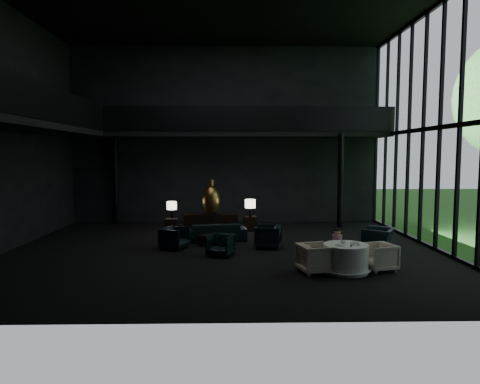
{
  "coord_description": "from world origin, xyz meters",
  "views": [
    {
      "loc": [
        0.23,
        -13.7,
        3.13
      ],
      "look_at": [
        0.53,
        0.5,
        1.88
      ],
      "focal_mm": 32.0,
      "sensor_mm": 36.0,
      "label": 1
    }
  ],
  "objects_px": {
    "console": "(211,223)",
    "dining_chair_west": "(316,255)",
    "table_lamp_left": "(172,206)",
    "child": "(337,238)",
    "lounge_armchair_east": "(268,234)",
    "side_table_left": "(172,225)",
    "sofa": "(215,228)",
    "dining_table": "(346,260)",
    "dining_chair_north": "(340,254)",
    "lounge_armchair_west": "(175,237)",
    "window_armchair": "(378,235)",
    "coffee_table": "(213,240)",
    "dining_chair_east": "(379,255)",
    "lounge_armchair_south": "(221,245)",
    "bronze_urn": "(211,199)",
    "side_table_right": "(250,223)",
    "table_lamp_right": "(250,204)"
  },
  "relations": [
    {
      "from": "lounge_armchair_west",
      "to": "coffee_table",
      "type": "height_order",
      "value": "lounge_armchair_west"
    },
    {
      "from": "side_table_right",
      "to": "coffee_table",
      "type": "bearing_deg",
      "value": -116.79
    },
    {
      "from": "dining_chair_west",
      "to": "child",
      "type": "height_order",
      "value": "child"
    },
    {
      "from": "console",
      "to": "dining_chair_east",
      "type": "xyz_separation_m",
      "value": [
        4.81,
        -6.09,
        0.07
      ]
    },
    {
      "from": "console",
      "to": "dining_table",
      "type": "distance_m",
      "value": 7.34
    },
    {
      "from": "lounge_armchair_west",
      "to": "lounge_armchair_east",
      "type": "xyz_separation_m",
      "value": [
        3.12,
        0.09,
        0.05
      ]
    },
    {
      "from": "lounge_armchair_west",
      "to": "dining_chair_west",
      "type": "height_order",
      "value": "dining_chair_west"
    },
    {
      "from": "side_table_left",
      "to": "dining_chair_west",
      "type": "height_order",
      "value": "dining_chair_west"
    },
    {
      "from": "lounge_armchair_south",
      "to": "table_lamp_right",
      "type": "bearing_deg",
      "value": 97.53
    },
    {
      "from": "console",
      "to": "coffee_table",
      "type": "height_order",
      "value": "console"
    },
    {
      "from": "window_armchair",
      "to": "child",
      "type": "height_order",
      "value": "child"
    },
    {
      "from": "console",
      "to": "dining_chair_west",
      "type": "height_order",
      "value": "dining_chair_west"
    },
    {
      "from": "table_lamp_left",
      "to": "child",
      "type": "relative_size",
      "value": 1.14
    },
    {
      "from": "table_lamp_right",
      "to": "lounge_armchair_south",
      "type": "bearing_deg",
      "value": -104.67
    },
    {
      "from": "sofa",
      "to": "window_armchair",
      "type": "relative_size",
      "value": 2.4
    },
    {
      "from": "lounge_armchair_east",
      "to": "child",
      "type": "height_order",
      "value": "child"
    },
    {
      "from": "side_table_right",
      "to": "lounge_armchair_west",
      "type": "bearing_deg",
      "value": -127.99
    },
    {
      "from": "sofa",
      "to": "lounge_armchair_east",
      "type": "bearing_deg",
      "value": 136.28
    },
    {
      "from": "table_lamp_left",
      "to": "dining_chair_west",
      "type": "bearing_deg",
      "value": -53.52
    },
    {
      "from": "lounge_armchair_west",
      "to": "child",
      "type": "height_order",
      "value": "child"
    },
    {
      "from": "lounge_armchair_south",
      "to": "window_armchair",
      "type": "distance_m",
      "value": 5.33
    },
    {
      "from": "dining_table",
      "to": "dining_chair_north",
      "type": "xyz_separation_m",
      "value": [
        0.05,
        0.82,
        -0.02
      ]
    },
    {
      "from": "table_lamp_left",
      "to": "side_table_right",
      "type": "relative_size",
      "value": 1.13
    },
    {
      "from": "console",
      "to": "child",
      "type": "bearing_deg",
      "value": -54.01
    },
    {
      "from": "bronze_urn",
      "to": "window_armchair",
      "type": "relative_size",
      "value": 1.39
    },
    {
      "from": "side_table_left",
      "to": "dining_chair_north",
      "type": "height_order",
      "value": "dining_chair_north"
    },
    {
      "from": "lounge_armchair_south",
      "to": "lounge_armchair_west",
      "type": "bearing_deg",
      "value": 168.81
    },
    {
      "from": "dining_table",
      "to": "dining_chair_east",
      "type": "distance_m",
      "value": 0.95
    },
    {
      "from": "lounge_armchair_west",
      "to": "window_armchair",
      "type": "relative_size",
      "value": 0.81
    },
    {
      "from": "dining_table",
      "to": "bronze_urn",
      "type": "bearing_deg",
      "value": 121.86
    },
    {
      "from": "table_lamp_right",
      "to": "dining_chair_east",
      "type": "height_order",
      "value": "table_lamp_right"
    },
    {
      "from": "side_table_right",
      "to": "dining_chair_east",
      "type": "distance_m",
      "value": 6.94
    },
    {
      "from": "table_lamp_right",
      "to": "sofa",
      "type": "bearing_deg",
      "value": -126.58
    },
    {
      "from": "bronze_urn",
      "to": "dining_chair_east",
      "type": "height_order",
      "value": "bronze_urn"
    },
    {
      "from": "bronze_urn",
      "to": "table_lamp_right",
      "type": "xyz_separation_m",
      "value": [
        1.6,
        -0.17,
        -0.19
      ]
    },
    {
      "from": "window_armchair",
      "to": "coffee_table",
      "type": "distance_m",
      "value": 5.59
    },
    {
      "from": "console",
      "to": "table_lamp_left",
      "type": "distance_m",
      "value": 1.74
    },
    {
      "from": "table_lamp_left",
      "to": "lounge_armchair_east",
      "type": "xyz_separation_m",
      "value": [
        3.66,
        -3.25,
        -0.56
      ]
    },
    {
      "from": "side_table_left",
      "to": "dining_chair_east",
      "type": "bearing_deg",
      "value": -42.85
    },
    {
      "from": "coffee_table",
      "to": "child",
      "type": "distance_m",
      "value": 4.54
    },
    {
      "from": "dining_chair_north",
      "to": "dining_chair_east",
      "type": "height_order",
      "value": "dining_chair_east"
    },
    {
      "from": "lounge_armchair_east",
      "to": "side_table_left",
      "type": "bearing_deg",
      "value": -117.29
    },
    {
      "from": "console",
      "to": "child",
      "type": "height_order",
      "value": "child"
    },
    {
      "from": "lounge_armchair_east",
      "to": "dining_chair_north",
      "type": "height_order",
      "value": "lounge_armchair_east"
    },
    {
      "from": "dining_chair_east",
      "to": "lounge_armchair_south",
      "type": "bearing_deg",
      "value": -127.17
    },
    {
      "from": "lounge_armchair_south",
      "to": "dining_chair_north",
      "type": "bearing_deg",
      "value": 5.18
    },
    {
      "from": "dining_table",
      "to": "dining_chair_west",
      "type": "relative_size",
      "value": 1.41
    },
    {
      "from": "console",
      "to": "lounge_armchair_south",
      "type": "xyz_separation_m",
      "value": [
        0.5,
        -4.36,
        0.0
      ]
    },
    {
      "from": "bronze_urn",
      "to": "table_lamp_right",
      "type": "bearing_deg",
      "value": -6.19
    },
    {
      "from": "dining_table",
      "to": "dining_chair_north",
      "type": "height_order",
      "value": "dining_table"
    }
  ]
}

